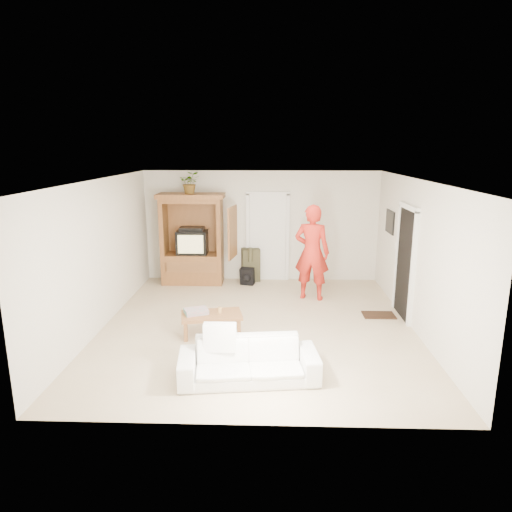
# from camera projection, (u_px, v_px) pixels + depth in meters

# --- Properties ---
(floor) EXTENTS (6.00, 6.00, 0.00)m
(floor) POSITION_uv_depth(u_px,v_px,m) (257.00, 326.00, 8.19)
(floor) COLOR tan
(floor) RESTS_ON ground
(ceiling) EXTENTS (6.00, 6.00, 0.00)m
(ceiling) POSITION_uv_depth(u_px,v_px,m) (258.00, 180.00, 7.58)
(ceiling) COLOR white
(ceiling) RESTS_ON floor
(wall_back) EXTENTS (5.50, 0.00, 5.50)m
(wall_back) POSITION_uv_depth(u_px,v_px,m) (261.00, 226.00, 10.80)
(wall_back) COLOR silver
(wall_back) RESTS_ON floor
(wall_front) EXTENTS (5.50, 0.00, 5.50)m
(wall_front) POSITION_uv_depth(u_px,v_px,m) (249.00, 320.00, 4.97)
(wall_front) COLOR silver
(wall_front) RESTS_ON floor
(wall_left) EXTENTS (0.00, 6.00, 6.00)m
(wall_left) POSITION_uv_depth(u_px,v_px,m) (101.00, 254.00, 7.98)
(wall_left) COLOR silver
(wall_left) RESTS_ON floor
(wall_right) EXTENTS (0.00, 6.00, 6.00)m
(wall_right) POSITION_uv_depth(u_px,v_px,m) (418.00, 257.00, 7.80)
(wall_right) COLOR silver
(wall_right) RESTS_ON floor
(armoire) EXTENTS (1.82, 1.14, 2.10)m
(armoire) POSITION_uv_depth(u_px,v_px,m) (193.00, 245.00, 10.62)
(armoire) COLOR brown
(armoire) RESTS_ON floor
(door_back) EXTENTS (0.85, 0.05, 2.04)m
(door_back) POSITION_uv_depth(u_px,v_px,m) (268.00, 238.00, 10.83)
(door_back) COLOR white
(door_back) RESTS_ON floor
(doorway_right) EXTENTS (0.05, 0.90, 2.04)m
(doorway_right) POSITION_uv_depth(u_px,v_px,m) (405.00, 264.00, 8.45)
(doorway_right) COLOR black
(doorway_right) RESTS_ON floor
(framed_picture) EXTENTS (0.03, 0.60, 0.48)m
(framed_picture) POSITION_uv_depth(u_px,v_px,m) (390.00, 222.00, 9.57)
(framed_picture) COLOR black
(framed_picture) RESTS_ON wall_right
(doormat) EXTENTS (0.60, 0.40, 0.02)m
(doormat) POSITION_uv_depth(u_px,v_px,m) (379.00, 315.00, 8.70)
(doormat) COLOR #382316
(doormat) RESTS_ON floor
(plant) EXTENTS (0.50, 0.45, 0.50)m
(plant) POSITION_uv_depth(u_px,v_px,m) (190.00, 183.00, 10.25)
(plant) COLOR #4C7238
(plant) RESTS_ON armoire
(man) EXTENTS (0.83, 0.65, 2.00)m
(man) POSITION_uv_depth(u_px,v_px,m) (312.00, 252.00, 9.45)
(man) COLOR red
(man) RESTS_ON floor
(sofa) EXTENTS (1.98, 0.96, 0.56)m
(sofa) POSITION_uv_depth(u_px,v_px,m) (249.00, 361.00, 6.26)
(sofa) COLOR silver
(sofa) RESTS_ON floor
(coffee_table) EXTENTS (1.11, 0.75, 0.38)m
(coffee_table) POSITION_uv_depth(u_px,v_px,m) (211.00, 316.00, 7.74)
(coffee_table) COLOR #996434
(coffee_table) RESTS_ON floor
(towel) EXTENTS (0.46, 0.41, 0.08)m
(towel) POSITION_uv_depth(u_px,v_px,m) (196.00, 311.00, 7.73)
(towel) COLOR #FF5471
(towel) RESTS_ON coffee_table
(candle) EXTENTS (0.08, 0.08, 0.10)m
(candle) POSITION_uv_depth(u_px,v_px,m) (220.00, 310.00, 7.76)
(candle) COLOR tan
(candle) RESTS_ON coffee_table
(backpack_black) EXTENTS (0.35, 0.26, 0.39)m
(backpack_black) POSITION_uv_depth(u_px,v_px,m) (247.00, 277.00, 10.59)
(backpack_black) COLOR black
(backpack_black) RESTS_ON floor
(backpack_olive) EXTENTS (0.47, 0.39, 0.79)m
(backpack_olive) POSITION_uv_depth(u_px,v_px,m) (251.00, 265.00, 10.88)
(backpack_olive) COLOR #47442B
(backpack_olive) RESTS_ON floor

